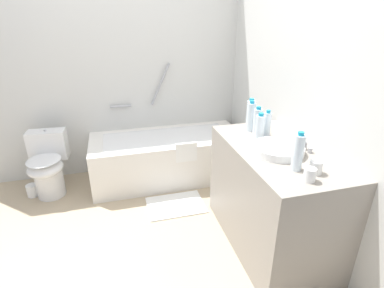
{
  "coord_description": "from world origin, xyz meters",
  "views": [
    {
      "loc": [
        0.02,
        -1.97,
        1.74
      ],
      "look_at": [
        0.61,
        0.2,
        0.76
      ],
      "focal_mm": 27.89,
      "sensor_mm": 36.0,
      "label": 1
    }
  ],
  "objects_px": {
    "water_bottle_4": "(257,122)",
    "drinking_glass_1": "(310,175)",
    "sink_faucet": "(304,146)",
    "water_bottle_5": "(251,114)",
    "sink_basin": "(278,149)",
    "water_bottle_0": "(298,152)",
    "water_bottle_3": "(267,125)",
    "bathtub": "(168,155)",
    "drinking_glass_0": "(316,167)",
    "water_bottle_2": "(251,117)",
    "water_bottle_1": "(260,128)",
    "toilet": "(48,165)",
    "toilet_paper_roll": "(32,190)",
    "bath_mat": "(176,205)"
  },
  "relations": [
    {
      "from": "drinking_glass_0",
      "to": "drinking_glass_1",
      "type": "xyz_separation_m",
      "value": [
        -0.09,
        -0.07,
        0.0
      ]
    },
    {
      "from": "sink_faucet",
      "to": "water_bottle_5",
      "type": "xyz_separation_m",
      "value": [
        -0.17,
        0.53,
        0.09
      ]
    },
    {
      "from": "bathtub",
      "to": "sink_basin",
      "type": "xyz_separation_m",
      "value": [
        0.55,
        -1.33,
        0.6
      ]
    },
    {
      "from": "water_bottle_3",
      "to": "toilet_paper_roll",
      "type": "bearing_deg",
      "value": 153.28
    },
    {
      "from": "water_bottle_2",
      "to": "toilet_paper_roll",
      "type": "height_order",
      "value": "water_bottle_2"
    },
    {
      "from": "bathtub",
      "to": "toilet_paper_roll",
      "type": "bearing_deg",
      "value": -178.72
    },
    {
      "from": "water_bottle_3",
      "to": "drinking_glass_1",
      "type": "distance_m",
      "value": 0.67
    },
    {
      "from": "water_bottle_1",
      "to": "bath_mat",
      "type": "height_order",
      "value": "water_bottle_1"
    },
    {
      "from": "bathtub",
      "to": "drinking_glass_1",
      "type": "distance_m",
      "value": 1.91
    },
    {
      "from": "bathtub",
      "to": "water_bottle_3",
      "type": "bearing_deg",
      "value": -60.39
    },
    {
      "from": "sink_faucet",
      "to": "water_bottle_1",
      "type": "bearing_deg",
      "value": 133.22
    },
    {
      "from": "water_bottle_4",
      "to": "toilet_paper_roll",
      "type": "height_order",
      "value": "water_bottle_4"
    },
    {
      "from": "sink_basin",
      "to": "drinking_glass_0",
      "type": "height_order",
      "value": "drinking_glass_0"
    },
    {
      "from": "water_bottle_0",
      "to": "toilet",
      "type": "bearing_deg",
      "value": 138.64
    },
    {
      "from": "sink_basin",
      "to": "water_bottle_3",
      "type": "bearing_deg",
      "value": 79.66
    },
    {
      "from": "sink_basin",
      "to": "toilet_paper_roll",
      "type": "relative_size",
      "value": 2.75
    },
    {
      "from": "water_bottle_4",
      "to": "toilet_paper_roll",
      "type": "bearing_deg",
      "value": 155.01
    },
    {
      "from": "water_bottle_0",
      "to": "water_bottle_3",
      "type": "height_order",
      "value": "water_bottle_0"
    },
    {
      "from": "toilet",
      "to": "drinking_glass_0",
      "type": "distance_m",
      "value": 2.55
    },
    {
      "from": "bathtub",
      "to": "sink_faucet",
      "type": "relative_size",
      "value": 10.95
    },
    {
      "from": "toilet",
      "to": "drinking_glass_0",
      "type": "bearing_deg",
      "value": 52.77
    },
    {
      "from": "water_bottle_1",
      "to": "water_bottle_3",
      "type": "relative_size",
      "value": 0.96
    },
    {
      "from": "water_bottle_4",
      "to": "water_bottle_1",
      "type": "bearing_deg",
      "value": -108.14
    },
    {
      "from": "water_bottle_4",
      "to": "water_bottle_0",
      "type": "bearing_deg",
      "value": -93.35
    },
    {
      "from": "water_bottle_0",
      "to": "toilet_paper_roll",
      "type": "height_order",
      "value": "water_bottle_0"
    },
    {
      "from": "water_bottle_1",
      "to": "drinking_glass_1",
      "type": "relative_size",
      "value": 2.65
    },
    {
      "from": "water_bottle_3",
      "to": "drinking_glass_1",
      "type": "height_order",
      "value": "water_bottle_3"
    },
    {
      "from": "water_bottle_4",
      "to": "drinking_glass_1",
      "type": "distance_m",
      "value": 0.76
    },
    {
      "from": "bathtub",
      "to": "bath_mat",
      "type": "bearing_deg",
      "value": -94.11
    },
    {
      "from": "bathtub",
      "to": "sink_faucet",
      "type": "distance_m",
      "value": 1.65
    },
    {
      "from": "sink_faucet",
      "to": "toilet_paper_roll",
      "type": "distance_m",
      "value": 2.68
    },
    {
      "from": "bathtub",
      "to": "drinking_glass_0",
      "type": "height_order",
      "value": "bathtub"
    },
    {
      "from": "sink_faucet",
      "to": "drinking_glass_1",
      "type": "relative_size",
      "value": 1.84
    },
    {
      "from": "water_bottle_5",
      "to": "drinking_glass_0",
      "type": "bearing_deg",
      "value": -87.81
    },
    {
      "from": "drinking_glass_1",
      "to": "toilet_paper_roll",
      "type": "xyz_separation_m",
      "value": [
        -1.97,
        1.7,
        -0.82
      ]
    },
    {
      "from": "bathtub",
      "to": "sink_faucet",
      "type": "xyz_separation_m",
      "value": [
        0.76,
        -1.33,
        0.6
      ]
    },
    {
      "from": "water_bottle_3",
      "to": "water_bottle_5",
      "type": "height_order",
      "value": "water_bottle_5"
    },
    {
      "from": "water_bottle_4",
      "to": "bath_mat",
      "type": "height_order",
      "value": "water_bottle_4"
    },
    {
      "from": "sink_basin",
      "to": "bathtub",
      "type": "bearing_deg",
      "value": 112.56
    },
    {
      "from": "water_bottle_5",
      "to": "drinking_glass_1",
      "type": "height_order",
      "value": "water_bottle_5"
    },
    {
      "from": "water_bottle_3",
      "to": "drinking_glass_1",
      "type": "xyz_separation_m",
      "value": [
        -0.08,
        -0.67,
        -0.06
      ]
    },
    {
      "from": "water_bottle_4",
      "to": "water_bottle_5",
      "type": "height_order",
      "value": "water_bottle_5"
    },
    {
      "from": "water_bottle_1",
      "to": "bathtub",
      "type": "bearing_deg",
      "value": 115.93
    },
    {
      "from": "water_bottle_2",
      "to": "water_bottle_3",
      "type": "bearing_deg",
      "value": -73.2
    },
    {
      "from": "bathtub",
      "to": "sink_basin",
      "type": "bearing_deg",
      "value": -67.44
    },
    {
      "from": "water_bottle_2",
      "to": "water_bottle_4",
      "type": "bearing_deg",
      "value": -78.06
    },
    {
      "from": "water_bottle_0",
      "to": "drinking_glass_0",
      "type": "height_order",
      "value": "water_bottle_0"
    },
    {
      "from": "water_bottle_0",
      "to": "drinking_glass_0",
      "type": "bearing_deg",
      "value": -38.14
    },
    {
      "from": "sink_basin",
      "to": "water_bottle_4",
      "type": "distance_m",
      "value": 0.37
    },
    {
      "from": "water_bottle_1",
      "to": "drinking_glass_0",
      "type": "distance_m",
      "value": 0.58
    }
  ]
}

